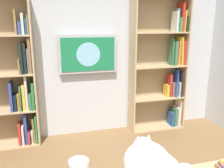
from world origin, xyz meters
TOP-DOWN VIEW (x-y plane):
  - wall_back at (0.00, -2.23)m, footprint 4.52×0.06m
  - bookshelf_left at (-1.24, -2.07)m, footprint 0.90×0.28m
  - bookshelf_right at (1.04, -2.06)m, footprint 0.77×0.28m
  - wall_mounted_tv at (-0.02, -2.15)m, footprint 0.87×0.07m

SIDE VIEW (x-z plane):
  - bookshelf_right at x=1.04m, z-range -0.11..1.98m
  - bookshelf_left at x=-1.24m, z-range -0.02..2.09m
  - wall_mounted_tv at x=-0.02m, z-range 0.99..1.55m
  - wall_back at x=0.00m, z-range 0.00..2.70m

